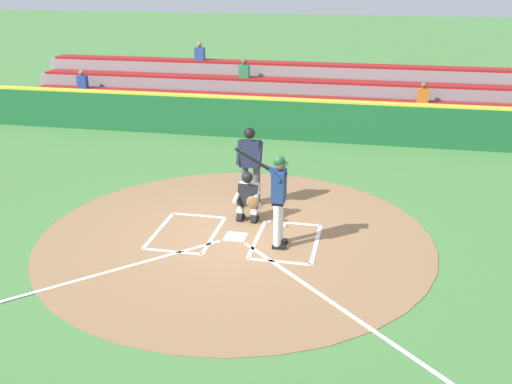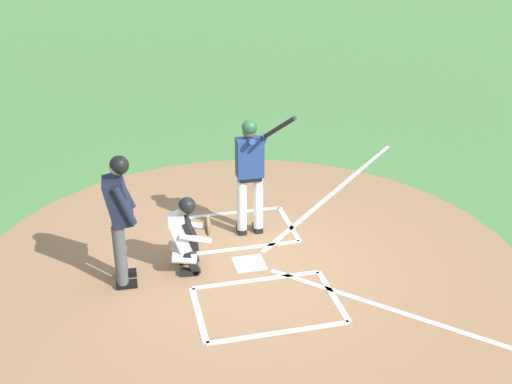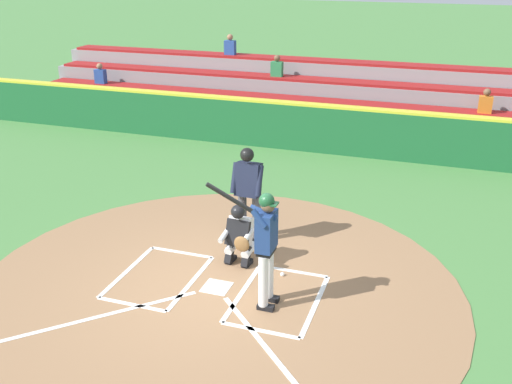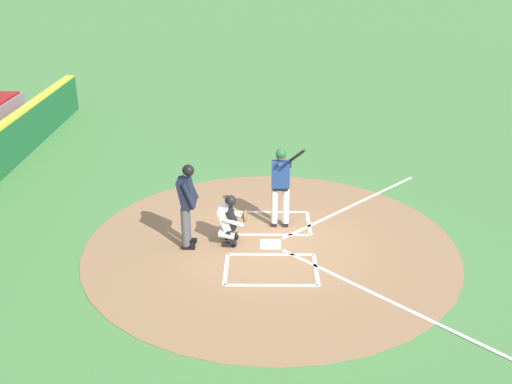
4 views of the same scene
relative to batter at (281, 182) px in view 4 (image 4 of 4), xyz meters
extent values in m
plane|color=#4C8442|center=(0.91, -0.23, -1.10)|extent=(120.00, 120.00, 0.00)
cylinder|color=#99704C|center=(0.91, -0.23, -1.09)|extent=(8.00, 8.00, 0.01)
cube|color=white|center=(0.91, -0.23, -1.08)|extent=(0.44, 0.44, 0.01)
cube|color=white|center=(-0.14, -1.13, -1.08)|extent=(1.20, 0.08, 0.01)
cube|color=white|center=(-0.14, 0.67, -1.08)|extent=(1.20, 0.08, 0.01)
cube|color=white|center=(0.46, -0.23, -1.08)|extent=(0.08, 1.80, 0.01)
cube|color=white|center=(-0.74, -0.23, -1.08)|extent=(0.08, 1.80, 0.01)
cube|color=white|center=(1.96, -1.13, -1.08)|extent=(1.20, 0.08, 0.01)
cube|color=white|center=(1.96, 0.67, -1.08)|extent=(1.20, 0.08, 0.01)
cube|color=white|center=(1.36, -0.23, -1.08)|extent=(0.08, 1.80, 0.01)
cube|color=white|center=(2.56, -0.23, -1.08)|extent=(0.08, 1.80, 0.01)
cube|color=white|center=(3.01, 1.87, -1.08)|extent=(3.73, 3.73, 0.01)
cube|color=white|center=(-1.19, 1.87, -1.08)|extent=(3.73, 3.73, 0.01)
cylinder|color=white|center=(-0.01, -0.14, -0.60)|extent=(0.15, 0.15, 0.84)
cube|color=black|center=(-0.05, -0.14, -1.05)|extent=(0.26, 0.12, 0.09)
cylinder|color=white|center=(-0.01, 0.12, -0.60)|extent=(0.15, 0.15, 0.84)
cube|color=black|center=(-0.05, 0.12, -1.05)|extent=(0.26, 0.12, 0.09)
cube|color=black|center=(-0.01, -0.01, -0.13)|extent=(0.22, 0.34, 0.10)
cube|color=navy|center=(-0.01, -0.01, 0.18)|extent=(0.24, 0.40, 0.60)
sphere|color=brown|center=(-0.03, -0.01, 0.59)|extent=(0.21, 0.21, 0.21)
sphere|color=#1E512D|center=(-0.01, -0.01, 0.66)|extent=(0.23, 0.23, 0.23)
cube|color=#1E512D|center=(-0.12, -0.01, 0.63)|extent=(0.11, 0.17, 0.02)
cylinder|color=navy|center=(0.04, -0.03, 0.46)|extent=(0.43, 0.09, 0.21)
cylinder|color=navy|center=(0.04, 0.18, 0.46)|extent=(0.27, 0.09, 0.29)
cylinder|color=black|center=(0.41, 0.31, 0.76)|extent=(0.69, 0.36, 0.53)
cylinder|color=black|center=(0.09, 0.17, 0.52)|extent=(0.10, 0.10, 0.08)
cube|color=black|center=(0.68, -1.09, -1.05)|extent=(0.14, 0.27, 0.09)
cube|color=black|center=(0.68, -1.05, -0.90)|extent=(0.14, 0.25, 0.37)
cylinder|color=silver|center=(0.68, -1.15, -0.82)|extent=(0.18, 0.37, 0.21)
cube|color=black|center=(1.00, -1.12, -1.05)|extent=(0.14, 0.27, 0.09)
cube|color=black|center=(1.00, -1.08, -0.90)|extent=(0.14, 0.25, 0.37)
cylinder|color=silver|center=(0.99, -1.18, -0.82)|extent=(0.18, 0.37, 0.21)
cube|color=silver|center=(0.83, -1.17, -0.48)|extent=(0.43, 0.39, 0.52)
cube|color=black|center=(0.84, -1.06, -0.48)|extent=(0.44, 0.25, 0.46)
sphere|color=tan|center=(0.84, -1.10, -0.11)|extent=(0.21, 0.21, 0.21)
sphere|color=black|center=(0.84, -1.08, -0.09)|extent=(0.24, 0.24, 0.24)
cylinder|color=silver|center=(0.65, -0.99, -0.50)|extent=(0.13, 0.45, 0.20)
cylinder|color=silver|center=(1.05, -1.02, -0.50)|extent=(0.13, 0.45, 0.20)
ellipsoid|color=brown|center=(0.67, -0.79, -0.53)|extent=(0.29, 0.12, 0.28)
cylinder|color=#4C4C51|center=(0.83, -2.03, -0.59)|extent=(0.16, 0.16, 0.86)
cube|color=black|center=(0.83, -1.98, -1.05)|extent=(0.14, 0.28, 0.09)
cylinder|color=#4C4C51|center=(1.11, -2.03, -0.59)|extent=(0.16, 0.16, 0.86)
cube|color=black|center=(1.11, -1.98, -1.05)|extent=(0.14, 0.28, 0.09)
cube|color=#191E33|center=(0.97, -1.99, 0.15)|extent=(0.45, 0.38, 0.66)
sphere|color=tan|center=(0.97, -1.95, 0.62)|extent=(0.22, 0.22, 0.22)
sphere|color=black|center=(0.97, -1.93, 0.64)|extent=(0.25, 0.25, 0.25)
cylinder|color=#191E33|center=(0.73, -1.90, 0.18)|extent=(0.11, 0.29, 0.56)
cylinder|color=#191E33|center=(1.21, -1.92, 0.18)|extent=(0.11, 0.29, 0.56)
sphere|color=white|center=(0.00, -0.93, -1.06)|extent=(0.07, 0.07, 0.07)
camera|label=1|loc=(-1.69, 10.39, 4.08)|focal=41.43mm
camera|label=2|loc=(8.53, -1.96, 3.69)|focal=44.21mm
camera|label=3|loc=(-2.38, 7.43, 3.99)|focal=41.44mm
camera|label=4|loc=(12.27, -0.41, 5.02)|focal=41.75mm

